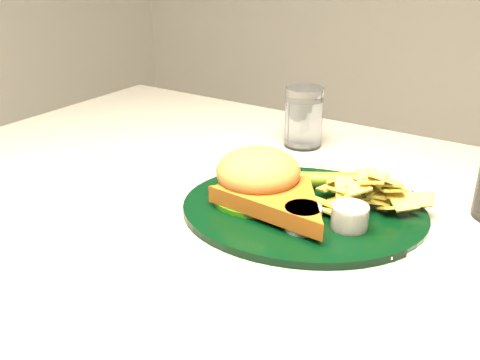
{
  "coord_description": "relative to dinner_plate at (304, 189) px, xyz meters",
  "views": [
    {
      "loc": [
        0.35,
        -0.58,
        1.09
      ],
      "look_at": [
        -0.0,
        -0.05,
        0.8
      ],
      "focal_mm": 40.0,
      "sensor_mm": 36.0,
      "label": 1
    }
  ],
  "objects": [
    {
      "name": "water_glass",
      "position": [
        -0.12,
        0.23,
        0.02
      ],
      "size": [
        0.07,
        0.07,
        0.11
      ],
      "primitive_type": "cylinder",
      "rotation": [
        0.0,
        0.0,
        0.04
      ],
      "color": "silver",
      "rests_on": "table"
    },
    {
      "name": "dinner_plate",
      "position": [
        0.0,
        0.0,
        0.0
      ],
      "size": [
        0.4,
        0.37,
        0.07
      ],
      "primitive_type": null,
      "rotation": [
        0.0,
        0.0,
        0.36
      ],
      "color": "black",
      "rests_on": "table"
    },
    {
      "name": "wrapped_straw",
      "position": [
        -0.11,
        0.15,
        -0.03
      ],
      "size": [
        0.19,
        0.09,
        0.01
      ],
      "primitive_type": null,
      "rotation": [
        0.0,
        0.0,
        0.17
      ],
      "color": "silver",
      "rests_on": "table"
    },
    {
      "name": "fork_napkin",
      "position": [
        0.1,
        0.02,
        -0.03
      ],
      "size": [
        0.2,
        0.22,
        0.01
      ],
      "primitive_type": null,
      "rotation": [
        0.0,
        0.0,
        0.48
      ],
      "color": "white",
      "rests_on": "table"
    }
  ]
}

